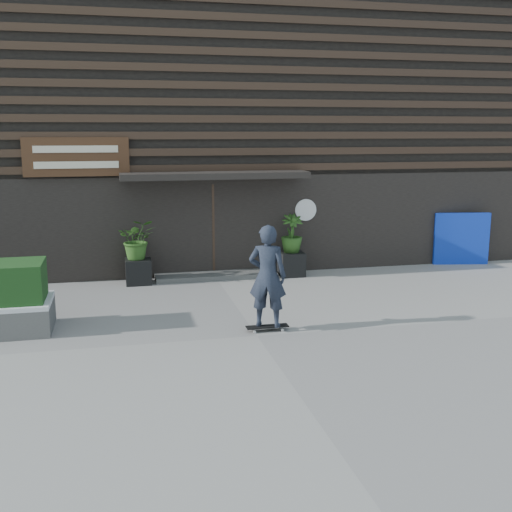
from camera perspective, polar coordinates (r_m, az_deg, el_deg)
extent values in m
plane|color=gray|center=(11.15, 0.10, -7.35)|extent=(80.00, 80.00, 0.00)
cube|color=#454643|center=(15.48, -3.72, -1.78)|extent=(3.00, 0.80, 0.12)
cube|color=black|center=(15.06, -10.76, -1.39)|extent=(0.60, 0.60, 0.60)
imported|color=#2D591E|center=(14.91, -10.88, 1.53)|extent=(0.86, 0.75, 0.96)
cube|color=black|center=(15.64, 3.28, -0.73)|extent=(0.60, 0.60, 0.60)
imported|color=#2D591E|center=(15.50, 3.31, 2.09)|extent=(0.54, 0.54, 0.96)
cube|color=#0D2BB2|center=(17.80, 18.38, 1.52)|extent=(1.50, 0.39, 1.41)
cube|color=black|center=(20.43, -6.34, 12.51)|extent=(18.00, 10.00, 8.00)
cube|color=black|center=(15.58, -3.97, 2.77)|extent=(18.00, 0.12, 2.50)
cube|color=#38281E|center=(15.37, -4.01, 8.08)|extent=(17.60, 0.08, 0.18)
cube|color=#38281E|center=(15.36, -4.03, 9.55)|extent=(17.60, 0.08, 0.18)
cube|color=#38281E|center=(15.35, -4.05, 11.01)|extent=(17.60, 0.08, 0.18)
cube|color=#38281E|center=(15.35, -4.08, 12.47)|extent=(17.60, 0.08, 0.18)
cube|color=#38281E|center=(15.36, -4.10, 13.94)|extent=(17.60, 0.08, 0.18)
cube|color=#38281E|center=(15.39, -4.12, 15.40)|extent=(17.60, 0.08, 0.18)
cube|color=#38281E|center=(15.42, -4.14, 16.85)|extent=(17.60, 0.08, 0.18)
cube|color=#38281E|center=(15.46, -4.16, 18.30)|extent=(17.60, 0.08, 0.18)
cube|color=#38281E|center=(15.51, -4.18, 19.74)|extent=(17.60, 0.08, 0.18)
cube|color=#38281E|center=(15.57, -4.21, 21.16)|extent=(17.60, 0.08, 0.18)
cube|color=black|center=(15.01, -3.78, 7.43)|extent=(4.50, 1.00, 0.15)
cube|color=black|center=(15.76, -4.06, 2.49)|extent=(2.40, 0.30, 2.30)
cube|color=#38281E|center=(15.58, -3.96, 2.39)|extent=(0.06, 0.10, 2.30)
cube|color=#472B19|center=(15.12, -16.19, 8.75)|extent=(2.40, 0.10, 0.90)
cube|color=beige|center=(15.04, -16.25, 9.42)|extent=(1.90, 0.02, 0.16)
cube|color=beige|center=(15.06, -16.17, 8.05)|extent=(1.90, 0.02, 0.16)
cylinder|color=white|center=(16.00, 4.60, 4.25)|extent=(0.56, 0.03, 0.56)
cube|color=black|center=(11.39, 1.04, -6.49)|extent=(0.78, 0.20, 0.02)
cylinder|color=#B9B9B4|center=(11.26, -0.13, -7.01)|extent=(0.06, 0.03, 0.06)
cylinder|color=#AAAAA5|center=(11.44, -0.35, -6.70)|extent=(0.06, 0.03, 0.06)
cylinder|color=#AEAEA9|center=(11.38, 2.45, -6.82)|extent=(0.06, 0.03, 0.06)
cylinder|color=#ACACA7|center=(11.56, 2.18, -6.52)|extent=(0.06, 0.03, 0.06)
imported|color=#1A202F|center=(11.13, 1.06, -1.86)|extent=(0.80, 0.68, 1.87)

